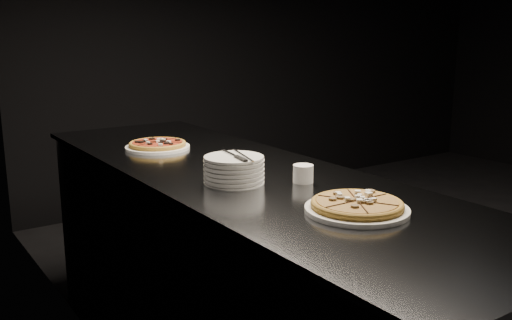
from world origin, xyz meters
TOP-DOWN VIEW (x-y plane):
  - wall_left at (-2.50, 0.00)m, footprint 0.02×5.00m
  - wall_back at (0.00, 2.50)m, footprint 5.00×0.02m
  - counter at (-2.13, 0.00)m, footprint 0.74×2.44m
  - pizza_mushroom at (-2.12, -0.62)m, footprint 0.30×0.30m
  - pizza_tomato at (-2.21, 0.55)m, footprint 0.32×0.32m
  - plate_stack at (-2.24, -0.14)m, footprint 0.21×0.21m
  - cutlery at (-2.23, -0.15)m, footprint 0.10×0.21m
  - ramekin at (-2.04, -0.27)m, footprint 0.07×0.07m

SIDE VIEW (x-z plane):
  - counter at x=-2.13m, z-range 0.00..0.92m
  - pizza_tomato at x=-2.21m, z-range 0.92..0.95m
  - pizza_mushroom at x=-2.12m, z-range 0.92..0.96m
  - ramekin at x=-2.04m, z-range 0.92..0.98m
  - plate_stack at x=-2.24m, z-range 0.92..1.01m
  - cutlery at x=-2.23m, z-range 1.01..1.02m
  - wall_left at x=-2.50m, z-range 0.00..2.80m
  - wall_back at x=0.00m, z-range 0.00..2.80m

